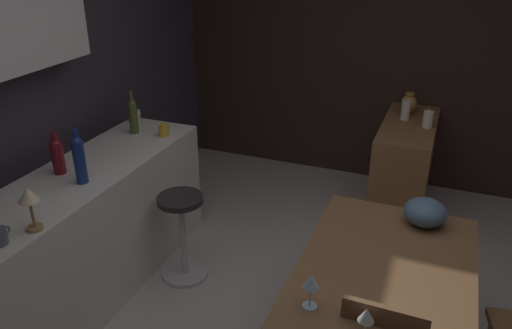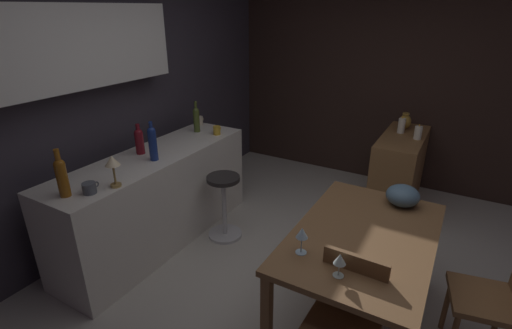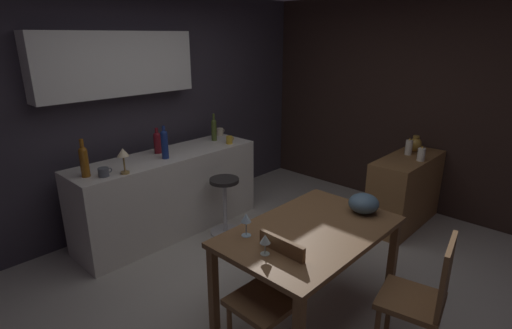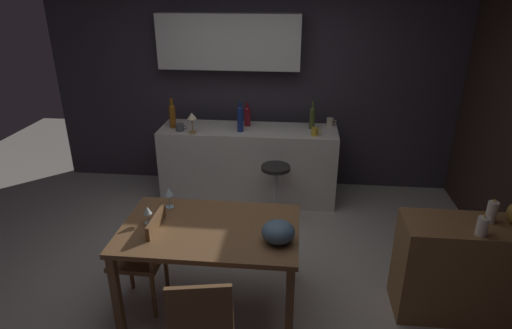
# 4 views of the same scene
# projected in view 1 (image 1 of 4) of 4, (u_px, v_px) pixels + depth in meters

# --- Properties ---
(wall_side_right) EXTENTS (0.10, 4.40, 2.60)m
(wall_side_right) POSITION_uv_depth(u_px,v_px,m) (360.00, 47.00, 4.80)
(wall_side_right) COLOR #33231E
(wall_side_right) RESTS_ON ground_plane
(dining_table) EXTENTS (1.39, 0.88, 0.74)m
(dining_table) POSITION_uv_depth(u_px,v_px,m) (384.00, 283.00, 2.61)
(dining_table) COLOR brown
(dining_table) RESTS_ON ground_plane
(kitchen_counter) EXTENTS (2.10, 0.60, 0.90)m
(kitchen_counter) POSITION_uv_depth(u_px,v_px,m) (88.00, 234.00, 3.41)
(kitchen_counter) COLOR silver
(kitchen_counter) RESTS_ON ground_plane
(sideboard_cabinet) EXTENTS (1.10, 0.44, 0.82)m
(sideboard_cabinet) POSITION_uv_depth(u_px,v_px,m) (404.00, 167.00, 4.47)
(sideboard_cabinet) COLOR olive
(sideboard_cabinet) RESTS_ON ground_plane
(bar_stool) EXTENTS (0.34, 0.34, 0.66)m
(bar_stool) POSITION_uv_depth(u_px,v_px,m) (183.00, 235.00, 3.59)
(bar_stool) COLOR #262323
(bar_stool) RESTS_ON ground_plane
(wine_glass_left) EXTENTS (0.07, 0.07, 0.15)m
(wine_glass_left) POSITION_uv_depth(u_px,v_px,m) (366.00, 316.00, 2.12)
(wine_glass_left) COLOR silver
(wine_glass_left) RESTS_ON dining_table
(wine_glass_right) EXTENTS (0.08, 0.08, 0.18)m
(wine_glass_right) POSITION_uv_depth(u_px,v_px,m) (311.00, 282.00, 2.27)
(wine_glass_right) COLOR silver
(wine_glass_right) RESTS_ON dining_table
(fruit_bowl) EXTENTS (0.25, 0.25, 0.16)m
(fruit_bowl) POSITION_uv_depth(u_px,v_px,m) (425.00, 212.00, 2.95)
(fruit_bowl) COLOR slate
(fruit_bowl) RESTS_ON dining_table
(wine_bottle_olive) EXTENTS (0.07, 0.07, 0.33)m
(wine_bottle_olive) POSITION_uv_depth(u_px,v_px,m) (133.00, 115.00, 3.81)
(wine_bottle_olive) COLOR #475623
(wine_bottle_olive) RESTS_ON kitchen_counter
(wine_bottle_ruby) EXTENTS (0.08, 0.08, 0.28)m
(wine_bottle_ruby) POSITION_uv_depth(u_px,v_px,m) (57.00, 154.00, 3.19)
(wine_bottle_ruby) COLOR maroon
(wine_bottle_ruby) RESTS_ON kitchen_counter
(wine_bottle_cobalt) EXTENTS (0.07, 0.07, 0.35)m
(wine_bottle_cobalt) POSITION_uv_depth(u_px,v_px,m) (79.00, 158.00, 3.05)
(wine_bottle_cobalt) COLOR navy
(wine_bottle_cobalt) RESTS_ON kitchen_counter
(cup_cream) EXTENTS (0.12, 0.08, 0.09)m
(cup_cream) POSITION_uv_depth(u_px,v_px,m) (135.00, 116.00, 4.09)
(cup_cream) COLOR beige
(cup_cream) RESTS_ON kitchen_counter
(cup_mustard) EXTENTS (0.11, 0.08, 0.09)m
(cup_mustard) POSITION_uv_depth(u_px,v_px,m) (164.00, 130.00, 3.80)
(cup_mustard) COLOR gold
(cup_mustard) RESTS_ON kitchen_counter
(counter_lamp) EXTENTS (0.11, 0.11, 0.25)m
(counter_lamp) POSITION_uv_depth(u_px,v_px,m) (29.00, 199.00, 2.55)
(counter_lamp) COLOR #A58447
(counter_lamp) RESTS_ON kitchen_counter
(pillar_candle_tall) EXTENTS (0.08, 0.08, 0.19)m
(pillar_candle_tall) POSITION_uv_depth(u_px,v_px,m) (406.00, 110.00, 4.36)
(pillar_candle_tall) COLOR white
(pillar_candle_tall) RESTS_ON sideboard_cabinet
(pillar_candle_short) EXTENTS (0.08, 0.08, 0.17)m
(pillar_candle_short) POSITION_uv_depth(u_px,v_px,m) (428.00, 119.00, 4.18)
(pillar_candle_short) COLOR white
(pillar_candle_short) RESTS_ON sideboard_cabinet
(vase_brass) EXTENTS (0.14, 0.14, 0.19)m
(vase_brass) POSITION_uv_depth(u_px,v_px,m) (409.00, 104.00, 4.50)
(vase_brass) COLOR #B78C38
(vase_brass) RESTS_ON sideboard_cabinet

